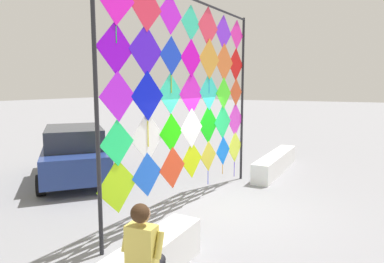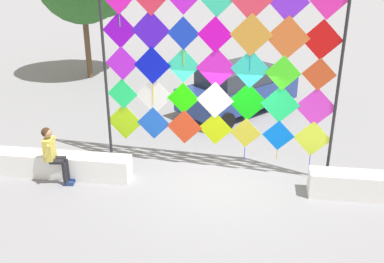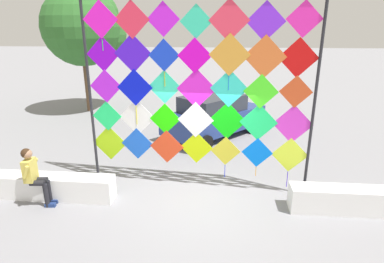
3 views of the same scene
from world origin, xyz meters
TOP-DOWN VIEW (x-y plane):
  - ground at (0.00, 0.00)m, footprint 120.00×120.00m
  - plaza_ledge_left at (-3.92, -0.23)m, footprint 3.66×0.51m
  - kite_display_rack at (-0.17, 0.71)m, footprint 5.62×0.51m
  - seated_vendor at (-3.79, -0.59)m, footprint 0.65×0.54m
  - parked_car at (0.22, 4.86)m, footprint 4.03×4.22m

SIDE VIEW (x-z plane):
  - ground at x=0.00m, z-range 0.00..0.00m
  - plaza_ledge_left at x=-3.92m, z-range 0.00..0.59m
  - parked_car at x=0.22m, z-range 0.01..1.60m
  - seated_vendor at x=-3.79m, z-range 0.12..1.56m
  - kite_display_rack at x=-0.17m, z-range 0.35..5.06m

